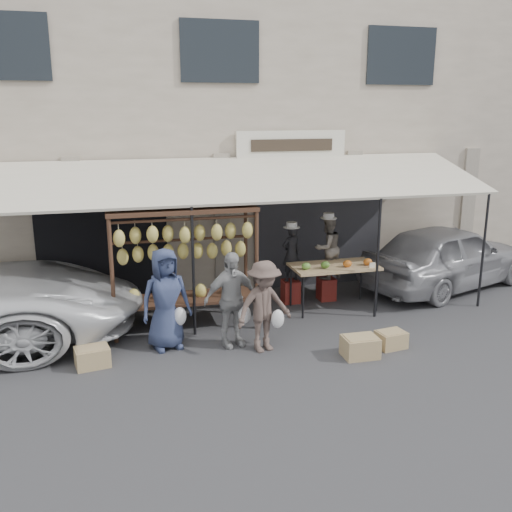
{
  "coord_description": "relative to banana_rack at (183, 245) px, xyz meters",
  "views": [
    {
      "loc": [
        -2.39,
        -8.29,
        3.9
      ],
      "look_at": [
        0.19,
        1.4,
        1.3
      ],
      "focal_mm": 40.0,
      "sensor_mm": 36.0,
      "label": 1
    }
  ],
  "objects": [
    {
      "name": "stool_left",
      "position": [
        2.3,
        0.87,
        -1.33
      ],
      "size": [
        0.37,
        0.37,
        0.47
      ],
      "primitive_type": "cube",
      "rotation": [
        0.0,
        0.0,
        -0.1
      ],
      "color": "maroon",
      "rests_on": "ground_plane"
    },
    {
      "name": "customer_mid",
      "position": [
        0.64,
        -0.98,
        -0.75
      ],
      "size": [
        1.02,
        0.59,
        1.63
      ],
      "primitive_type": "imported",
      "rotation": [
        0.0,
        0.0,
        0.22
      ],
      "color": "#979797",
      "rests_on": "ground_plane"
    },
    {
      "name": "shophouse",
      "position": [
        1.12,
        5.0,
        2.08
      ],
      "size": [
        24.0,
        6.15,
        7.3
      ],
      "color": "#C1B19C",
      "rests_on": "ground_plane"
    },
    {
      "name": "customer_left",
      "position": [
        -0.42,
        -0.79,
        -0.71
      ],
      "size": [
        0.94,
        0.72,
        1.71
      ],
      "primitive_type": "imported",
      "rotation": [
        0.0,
        0.0,
        0.22
      ],
      "color": "navy",
      "rests_on": "ground_plane"
    },
    {
      "name": "banana_rack",
      "position": [
        0.0,
        0.0,
        0.0
      ],
      "size": [
        2.6,
        0.9,
        2.24
      ],
      "color": "#3F2719",
      "rests_on": "ground_plane"
    },
    {
      "name": "sedan",
      "position": [
        5.99,
        0.95,
        -0.84
      ],
      "size": [
        4.61,
        3.04,
        1.46
      ],
      "primitive_type": "imported",
      "rotation": [
        0.0,
        0.0,
        1.91
      ],
      "color": "gray",
      "rests_on": "ground_plane"
    },
    {
      "name": "awning",
      "position": [
        1.12,
        0.78,
        1.01
      ],
      "size": [
        10.0,
        2.35,
        2.92
      ],
      "color": "beige",
      "rests_on": "ground_plane"
    },
    {
      "name": "vendor_left",
      "position": [
        2.3,
        0.87,
        -0.52
      ],
      "size": [
        0.47,
        0.37,
        1.15
      ],
      "primitive_type": "imported",
      "rotation": [
        0.0,
        0.0,
        3.39
      ],
      "color": "black",
      "rests_on": "stool_left"
    },
    {
      "name": "crate_near_b",
      "position": [
        3.21,
        -1.76,
        -1.43
      ],
      "size": [
        0.51,
        0.42,
        0.28
      ],
      "primitive_type": "cube",
      "rotation": [
        0.0,
        0.0,
        0.14
      ],
      "color": "tan",
      "rests_on": "ground_plane"
    },
    {
      "name": "vendor_right",
      "position": [
        3.08,
        0.84,
        -0.44
      ],
      "size": [
        0.76,
        0.67,
        1.3
      ],
      "primitive_type": "imported",
      "rotation": [
        0.0,
        0.0,
        3.47
      ],
      "color": "slate",
      "rests_on": "stool_right"
    },
    {
      "name": "customer_right",
      "position": [
        1.12,
        -1.32,
        -0.8
      ],
      "size": [
        1.11,
        0.82,
        1.54
      ],
      "primitive_type": "imported",
      "rotation": [
        0.0,
        0.0,
        0.27
      ],
      "color": "brown",
      "rests_on": "ground_plane"
    },
    {
      "name": "produce_table",
      "position": [
        3.01,
        0.27,
        -0.7
      ],
      "size": [
        1.7,
        0.9,
        1.04
      ],
      "color": "tan",
      "rests_on": "ground_plane"
    },
    {
      "name": "stool_right",
      "position": [
        3.08,
        0.84,
        -1.33
      ],
      "size": [
        0.37,
        0.37,
        0.47
      ],
      "primitive_type": "cube",
      "rotation": [
        0.0,
        0.0,
        -0.11
      ],
      "color": "maroon",
      "rests_on": "ground_plane"
    },
    {
      "name": "ground_plane",
      "position": [
        1.12,
        -1.49,
        -1.57
      ],
      "size": [
        90.0,
        90.0,
        0.0
      ],
      "primitive_type": "plane",
      "color": "#2D2D30"
    },
    {
      "name": "crate_near_a",
      "position": [
        2.55,
        -1.96,
        -1.4
      ],
      "size": [
        0.57,
        0.44,
        0.33
      ],
      "primitive_type": "cube",
      "rotation": [
        0.0,
        0.0,
        -0.02
      ],
      "color": "tan",
      "rests_on": "ground_plane"
    },
    {
      "name": "crate_far",
      "position": [
        -1.63,
        -1.22,
        -1.41
      ],
      "size": [
        0.57,
        0.47,
        0.31
      ],
      "primitive_type": "cube",
      "rotation": [
        0.0,
        0.0,
        0.18
      ],
      "color": "tan",
      "rests_on": "ground_plane"
    }
  ]
}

